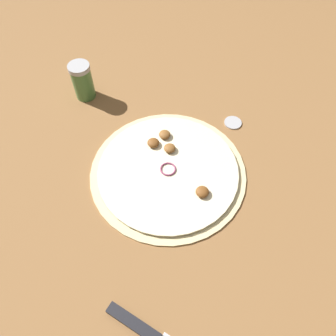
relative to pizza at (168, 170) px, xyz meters
The scene contains 4 objects.
ground_plane 0.01m from the pizza, 40.38° to the right, with size 3.00×3.00×0.00m, color olive.
pizza is the anchor object (origin of this frame).
spice_jar 0.34m from the pizza, 164.33° to the right, with size 0.05×0.05×0.10m.
loose_cap 0.22m from the pizza, 106.01° to the left, with size 0.04×0.04×0.01m.
Camera 1 is at (0.37, -0.18, 0.62)m, focal length 35.00 mm.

